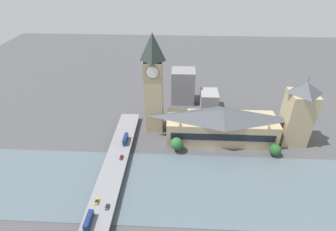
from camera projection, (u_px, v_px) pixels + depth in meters
ground_plane at (211, 151)px, 191.86m from camera, size 600.00×600.00×0.00m
river_water at (216, 187)px, 162.23m from camera, size 58.27×360.00×0.30m
parliament_hall at (221, 124)px, 197.62m from camera, size 25.57×81.72×26.11m
clock_tower at (154, 82)px, 193.94m from camera, size 14.35×14.35×78.04m
victoria_tower at (298, 113)px, 189.11m from camera, size 18.18×18.18×53.30m
road_bridge at (110, 179)px, 162.84m from camera, size 148.54×15.42×5.06m
double_decker_bus_mid at (125, 139)px, 190.98m from camera, size 10.77×2.50×5.00m
double_decker_bus_rear at (89, 220)px, 134.11m from camera, size 10.71×2.65×4.66m
car_northbound_lead at (97, 201)px, 146.36m from camera, size 3.85×1.89×1.37m
car_northbound_mid at (121, 157)px, 177.33m from camera, size 4.70×1.81×1.35m
car_southbound_lead at (107, 207)px, 143.43m from camera, size 3.87×1.77×1.50m
city_block_west at (209, 100)px, 239.11m from camera, size 19.76×15.48×16.30m
city_block_center at (183, 86)px, 245.57m from camera, size 18.69×21.48×32.05m
tree_embankment_near at (177, 144)px, 187.95m from camera, size 8.85×8.85×11.33m
tree_embankment_mid at (275, 150)px, 184.36m from camera, size 8.29×8.29×9.68m
tree_embankment_far at (177, 144)px, 187.69m from camera, size 8.58×8.58×10.98m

